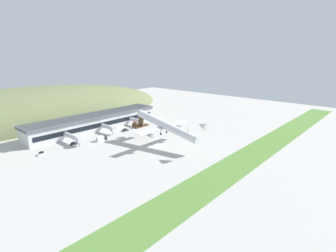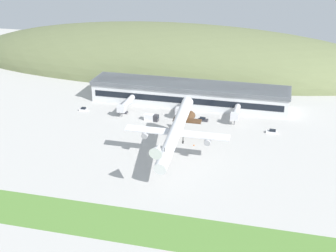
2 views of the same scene
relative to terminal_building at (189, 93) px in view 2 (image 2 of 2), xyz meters
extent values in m
plane|color=#B7B5AF|center=(1.36, -53.98, -5.73)|extent=(375.05, 375.05, 0.00)
cube|color=#568438|center=(1.36, -98.63, -5.69)|extent=(337.54, 16.16, 0.08)
ellipsoid|color=#667047|center=(-23.01, 60.41, -5.73)|extent=(263.27, 86.28, 49.62)
cube|color=silver|center=(0.00, 0.02, -0.68)|extent=(90.80, 15.52, 10.11)
cube|color=#565B60|center=(0.00, 0.02, 3.47)|extent=(92.00, 16.72, 1.82)
cube|color=black|center=(0.00, -7.79, -1.18)|extent=(87.16, 0.16, 2.83)
cylinder|color=silver|center=(-25.19, -15.46, -1.73)|extent=(2.60, 15.43, 2.60)
cube|color=silver|center=(-25.19, -23.17, -1.73)|extent=(3.38, 2.86, 2.86)
cylinder|color=slate|center=(-25.19, -22.67, -3.73)|extent=(0.36, 0.36, 4.00)
cylinder|color=silver|center=(-0.03, -13.58, -1.73)|extent=(2.60, 11.68, 2.60)
cube|color=silver|center=(-0.03, -19.42, -1.73)|extent=(3.38, 2.86, 2.86)
cylinder|color=slate|center=(-0.03, -18.92, -3.73)|extent=(0.36, 0.36, 4.00)
cylinder|color=silver|center=(23.65, -13.84, -1.73)|extent=(2.60, 12.21, 2.60)
cube|color=silver|center=(23.65, -19.95, -1.73)|extent=(3.38, 2.86, 2.86)
cylinder|color=slate|center=(23.65, -19.45, -3.73)|extent=(0.36, 0.36, 4.00)
cylinder|color=silver|center=(7.07, -57.52, 5.54)|extent=(4.28, 42.11, 11.92)
cone|color=silver|center=(7.07, -80.49, 9.82)|extent=(4.19, 5.40, 4.99)
cone|color=#4C331E|center=(7.07, -34.12, 1.17)|extent=(4.19, 6.24, 5.14)
cube|color=#4C331E|center=(7.07, -37.49, 6.18)|extent=(0.50, 5.39, 9.31)
cube|color=#4C331E|center=(7.07, -37.28, 1.76)|extent=(11.13, 3.01, 0.90)
cube|color=silver|center=(7.07, -55.45, 4.40)|extent=(37.66, 3.62, 1.10)
cylinder|color=#9E9EA3|center=(-4.23, -55.98, 2.95)|extent=(2.30, 3.96, 2.92)
cylinder|color=#9E9EA3|center=(18.37, -55.98, 2.95)|extent=(2.30, 3.96, 2.92)
cylinder|color=#2D2D2D|center=(4.71, -55.45, 2.13)|extent=(0.28, 0.28, 2.20)
cylinder|color=#2D2D2D|center=(4.71, -55.45, 1.03)|extent=(0.45, 1.10, 1.10)
cylinder|color=#2D2D2D|center=(9.42, -55.45, 2.13)|extent=(0.28, 0.28, 2.20)
cylinder|color=#2D2D2D|center=(9.42, -55.45, 1.03)|extent=(0.45, 1.10, 1.10)
cylinder|color=#2D2D2D|center=(7.07, -71.98, 5.32)|extent=(0.22, 0.22, 1.98)
cylinder|color=#2D2D2D|center=(7.07, -71.98, 4.33)|extent=(0.30, 0.83, 0.82)
cube|color=#333338|center=(-26.20, -18.25, -5.32)|extent=(4.05, 2.06, 0.82)
cube|color=black|center=(-26.40, -18.24, -4.57)|extent=(2.26, 1.69, 0.67)
cube|color=silver|center=(-44.71, -20.02, -5.28)|extent=(3.75, 2.08, 0.90)
cube|color=black|center=(-44.53, -20.00, -4.46)|extent=(2.11, 1.68, 0.74)
cube|color=silver|center=(39.44, -24.32, -5.29)|extent=(4.57, 2.00, 0.88)
cube|color=black|center=(39.66, -24.32, -4.49)|extent=(2.53, 1.66, 0.72)
cube|color=#333338|center=(10.11, -18.54, -5.29)|extent=(4.36, 2.04, 0.88)
cube|color=black|center=(9.90, -18.53, -4.49)|extent=(2.43, 1.67, 0.72)
cube|color=#333338|center=(-9.43, -23.64, -4.34)|extent=(2.11, 2.54, 2.79)
cube|color=black|center=(-8.43, -23.71, -3.84)|extent=(0.22, 2.06, 1.23)
cube|color=silver|center=(-12.48, -23.44, -4.30)|extent=(4.31, 2.69, 2.86)
cube|color=orange|center=(11.13, -43.50, -5.72)|extent=(0.52, 0.52, 0.03)
cone|color=orange|center=(11.13, -43.50, -5.43)|extent=(0.40, 0.40, 0.55)
camera|label=1|loc=(-93.91, -148.26, 42.77)|focal=28.00mm
camera|label=2|loc=(41.06, -201.96, 71.78)|focal=50.00mm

